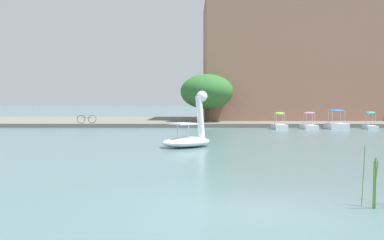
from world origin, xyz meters
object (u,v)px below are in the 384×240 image
pedal_boat_cyan (370,124)px  bicycle_parked (87,119)px  pedal_boat_pink (309,124)px  pedal_boat_blue (336,123)px  tree_broadleaf_right (207,92)px  swan_boat (189,135)px  pedal_boat_lime (280,124)px

pedal_boat_cyan → bicycle_parked: 25.29m
pedal_boat_cyan → bicycle_parked: pedal_boat_cyan is taller
pedal_boat_pink → pedal_boat_cyan: pedal_boat_cyan is taller
pedal_boat_blue → pedal_boat_cyan: size_ratio=1.34×
tree_broadleaf_right → bicycle_parked: (-11.23, -3.22, -2.62)m
pedal_boat_blue → bicycle_parked: bearing=173.3°
pedal_boat_blue → tree_broadleaf_right: size_ratio=0.35×
swan_boat → pedal_boat_cyan: 21.31m
pedal_boat_blue → bicycle_parked: 22.44m
pedal_boat_pink → swan_boat: bearing=-124.4°
pedal_boat_lime → pedal_boat_cyan: size_ratio=1.15×
pedal_boat_lime → tree_broadleaf_right: 9.14m
pedal_boat_blue → pedal_boat_pink: bearing=-176.2°
pedal_boat_pink → tree_broadleaf_right: 10.94m
tree_broadleaf_right → bicycle_parked: size_ratio=4.05×
swan_boat → pedal_boat_lime: bearing=62.7°
pedal_boat_lime → pedal_boat_cyan: pedal_boat_cyan is taller
pedal_boat_pink → tree_broadleaf_right: (-8.67, 5.98, 2.96)m
pedal_boat_lime → pedal_boat_pink: pedal_boat_pink is taller
pedal_boat_cyan → bicycle_parked: (-25.13, 2.83, 0.31)m
pedal_boat_pink → bicycle_parked: size_ratio=1.13×
swan_boat → pedal_boat_lime: 16.48m
tree_broadleaf_right → pedal_boat_pink: bearing=-34.6°
pedal_boat_blue → tree_broadleaf_right: bearing=152.2°
pedal_boat_blue → pedal_boat_cyan: pedal_boat_blue is taller
tree_broadleaf_right → bicycle_parked: tree_broadleaf_right is taller
swan_boat → bicycle_parked: swan_boat is taller
bicycle_parked → pedal_boat_cyan: bearing=-6.4°
pedal_boat_lime → pedal_boat_blue: size_ratio=0.86×
tree_broadleaf_right → pedal_boat_blue: bearing=-27.8°
pedal_boat_blue → tree_broadleaf_right: (-11.05, 5.82, 2.88)m
pedal_boat_cyan → tree_broadleaf_right: tree_broadleaf_right is taller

